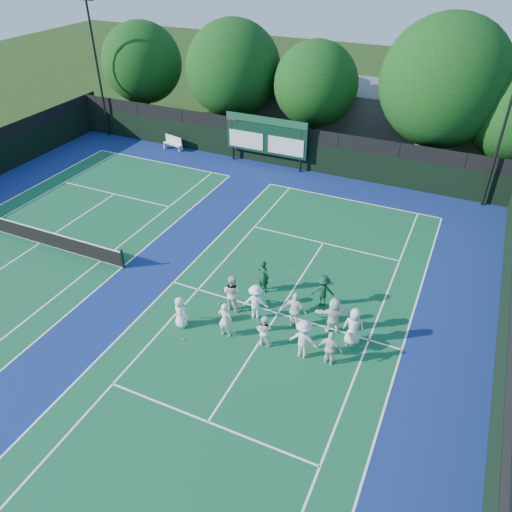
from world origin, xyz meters
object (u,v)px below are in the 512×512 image
at_px(scoreboard, 266,136).
at_px(coach_left, 263,276).
at_px(bench, 173,142).
at_px(tennis_net, 38,235).

relative_size(scoreboard, coach_left, 3.55).
distance_m(scoreboard, bench, 7.76).
distance_m(tennis_net, bench, 14.39).
bearing_deg(bench, scoreboard, 1.59).
distance_m(tennis_net, coach_left, 12.80).
distance_m(scoreboard, tennis_net, 16.26).
bearing_deg(bench, coach_left, -44.58).
relative_size(scoreboard, tennis_net, 0.53).
xyz_separation_m(tennis_net, coach_left, (12.73, 1.24, 0.35)).
bearing_deg(tennis_net, scoreboard, 64.40).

